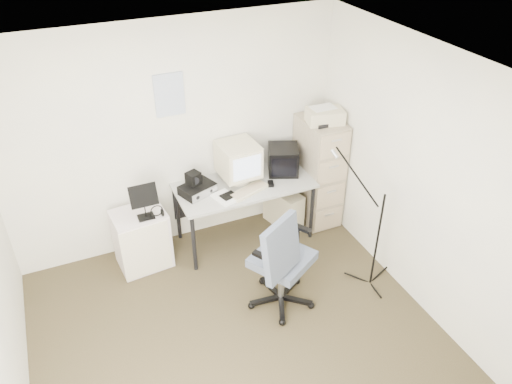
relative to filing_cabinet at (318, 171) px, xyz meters
name	(u,v)px	position (x,y,z in m)	size (l,w,h in m)	color
floor	(243,345)	(-1.58, -1.48, -0.66)	(3.60, 3.60, 0.01)	#38301B
ceiling	(237,82)	(-1.58, -1.48, 1.85)	(3.60, 3.60, 0.01)	white
wall_back	(175,139)	(-1.58, 0.32, 0.60)	(3.60, 0.02, 2.50)	white
wall_right	(427,186)	(0.22, -1.48, 0.60)	(0.02, 3.60, 2.50)	white
wall_calendar	(169,95)	(-1.60, 0.31, 1.10)	(0.30, 0.02, 0.44)	white
filing_cabinet	(318,171)	(0.00, 0.00, 0.00)	(0.40, 0.60, 1.30)	tan
printer	(325,116)	(0.00, -0.05, 0.73)	(0.39, 0.27, 0.15)	beige
desk	(245,211)	(-0.95, -0.03, -0.29)	(1.50, 0.70, 0.73)	#9C9C9C
crt_monitor	(238,163)	(-0.97, 0.08, 0.30)	(0.40, 0.42, 0.44)	beige
crt_tv	(283,160)	(-0.44, 0.05, 0.23)	(0.33, 0.35, 0.30)	black
desk_speaker	(257,169)	(-0.73, 0.11, 0.15)	(0.08, 0.08, 0.14)	beige
keyboard	(249,191)	(-0.96, -0.19, 0.09)	(0.46, 0.16, 0.03)	beige
mouse	(271,184)	(-0.69, -0.16, 0.10)	(0.06, 0.11, 0.03)	black
radio_receiver	(197,189)	(-1.47, 0.01, 0.13)	(0.35, 0.25, 0.10)	black
radio_speaker	(193,178)	(-1.50, 0.05, 0.25)	(0.13, 0.12, 0.13)	black
papers	(225,198)	(-1.24, -0.20, 0.09)	(0.20, 0.27, 0.02)	white
pc_tower	(283,208)	(-0.43, 0.02, -0.42)	(0.22, 0.50, 0.46)	beige
office_chair	(282,257)	(-1.02, -1.13, -0.08)	(0.66, 0.66, 1.14)	slate
side_cart	(142,239)	(-2.13, -0.01, -0.32)	(0.53, 0.43, 0.66)	silver
music_stand	(144,201)	(-2.06, -0.11, 0.21)	(0.27, 0.15, 0.40)	black
headphones	(157,213)	(-1.96, -0.14, 0.06)	(0.14, 0.14, 0.03)	black
mic_stand	(379,227)	(-0.04, -1.26, 0.07)	(0.02, 0.02, 1.44)	black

